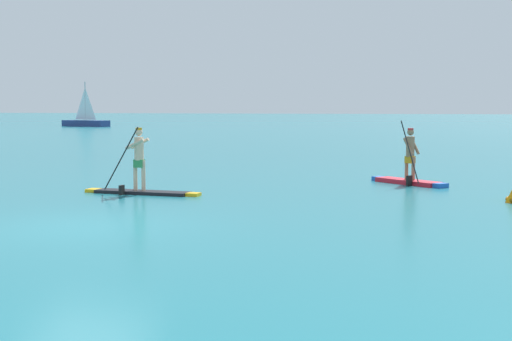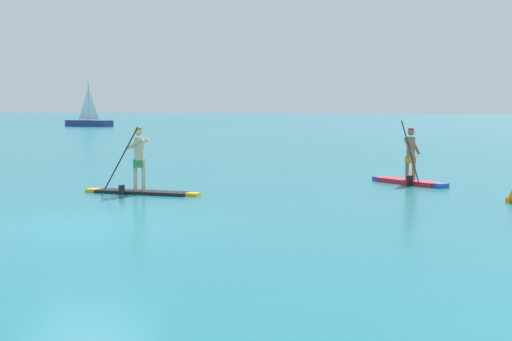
# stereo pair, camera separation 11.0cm
# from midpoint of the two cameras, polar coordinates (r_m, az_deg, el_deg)

# --- Properties ---
(ground) EXTENTS (440.00, 440.00, 0.00)m
(ground) POSITION_cam_midpoint_polar(r_m,az_deg,el_deg) (15.26, -12.90, -4.24)
(ground) COLOR #1E727F
(paddleboarder_mid_center) EXTENTS (3.43, 0.79, 1.93)m
(paddleboarder_mid_center) POSITION_cam_midpoint_polar(r_m,az_deg,el_deg) (20.50, -8.88, -0.55)
(paddleboarder_mid_center) COLOR black
(paddleboarder_mid_center) RESTS_ON ground
(paddleboarder_far_right) EXTENTS (2.52, 2.10, 2.00)m
(paddleboarder_far_right) POSITION_cam_midpoint_polar(r_m,az_deg,el_deg) (23.27, 12.02, -0.15)
(paddleboarder_far_right) COLOR red
(paddleboarder_far_right) RESTS_ON ground
(sailboat_left_horizon) EXTENTS (6.63, 3.23, 5.35)m
(sailboat_left_horizon) POSITION_cam_midpoint_polar(r_m,az_deg,el_deg) (90.55, -12.87, 3.78)
(sailboat_left_horizon) COLOR navy
(sailboat_left_horizon) RESTS_ON ground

